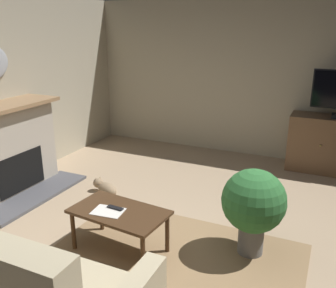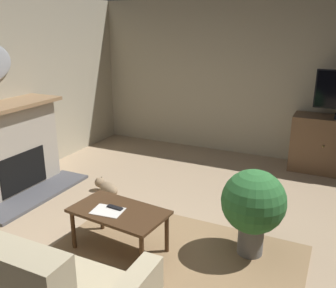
# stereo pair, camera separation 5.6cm
# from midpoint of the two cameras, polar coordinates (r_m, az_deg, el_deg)

# --- Properties ---
(ground_plane) EXTENTS (6.46, 7.44, 0.04)m
(ground_plane) POSITION_cam_midpoint_polar(r_m,az_deg,el_deg) (3.79, 0.16, -17.74)
(ground_plane) COLOR tan
(wall_back) EXTENTS (6.46, 0.10, 2.63)m
(wall_back) POSITION_cam_midpoint_polar(r_m,az_deg,el_deg) (6.46, 13.23, 9.69)
(wall_back) COLOR #B2A88E
(wall_back) RESTS_ON ground_plane
(rug_central) EXTENTS (2.43, 2.07, 0.01)m
(rug_central) POSITION_cam_midpoint_polar(r_m,az_deg,el_deg) (3.62, -1.10, -19.24)
(rug_central) COLOR #8E704C
(rug_central) RESTS_ON ground_plane
(fireplace) EXTENTS (0.95, 1.58, 1.22)m
(fireplace) POSITION_cam_midpoint_polar(r_m,az_deg,el_deg) (5.39, -23.95, -1.04)
(fireplace) COLOR #4C4C51
(fireplace) RESTS_ON ground_plane
(coffee_table) EXTENTS (0.99, 0.62, 0.46)m
(coffee_table) POSITION_cam_midpoint_polar(r_m,az_deg,el_deg) (3.73, -8.00, -10.94)
(coffee_table) COLOR #422B19
(coffee_table) RESTS_ON ground_plane
(tv_remote) EXTENTS (0.17, 0.06, 0.02)m
(tv_remote) POSITION_cam_midpoint_polar(r_m,az_deg,el_deg) (3.73, -8.61, -9.80)
(tv_remote) COLOR black
(tv_remote) RESTS_ON coffee_table
(folded_newspaper) EXTENTS (0.32, 0.25, 0.01)m
(folded_newspaper) POSITION_cam_midpoint_polar(r_m,az_deg,el_deg) (3.70, -9.71, -10.25)
(folded_newspaper) COLOR silver
(folded_newspaper) RESTS_ON coffee_table
(potted_plant_on_hearth_side) EXTENTS (0.63, 0.63, 0.89)m
(potted_plant_on_hearth_side) POSITION_cam_midpoint_polar(r_m,az_deg,el_deg) (3.68, 12.69, -9.01)
(potted_plant_on_hearth_side) COLOR slate
(potted_plant_on_hearth_side) RESTS_ON ground_plane
(cat) EXTENTS (0.61, 0.34, 0.20)m
(cat) POSITION_cam_midpoint_polar(r_m,az_deg,el_deg) (5.07, -9.96, -6.78)
(cat) COLOR #937A5B
(cat) RESTS_ON ground_plane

